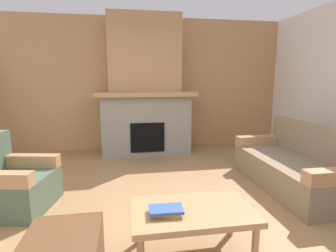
% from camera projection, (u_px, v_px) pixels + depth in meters
% --- Properties ---
extents(ground, '(9.00, 9.00, 0.00)m').
position_uv_depth(ground, '(166.00, 216.00, 2.87)').
color(ground, '#9E754C').
extents(wall_back_wood_panel, '(6.00, 0.12, 2.70)m').
position_uv_depth(wall_back_wood_panel, '(144.00, 85.00, 5.54)').
color(wall_back_wood_panel, tan).
rests_on(wall_back_wood_panel, ground).
extents(fireplace, '(1.90, 0.82, 2.70)m').
position_uv_depth(fireplace, '(145.00, 95.00, 5.21)').
color(fireplace, gray).
rests_on(fireplace, ground).
extents(couch, '(0.85, 1.81, 0.85)m').
position_uv_depth(couch, '(295.00, 167.00, 3.59)').
color(couch, '#847056').
rests_on(couch, ground).
extents(armchair, '(0.89, 0.89, 0.85)m').
position_uv_depth(armchair, '(11.00, 184.00, 2.99)').
color(armchair, '#4C604C').
rests_on(armchair, ground).
extents(coffee_table, '(1.00, 0.60, 0.43)m').
position_uv_depth(coffee_table, '(192.00, 215.00, 2.16)').
color(coffee_table, tan).
rests_on(coffee_table, ground).
extents(book_stack_near_edge, '(0.27, 0.22, 0.05)m').
position_uv_depth(book_stack_near_edge, '(166.00, 210.00, 2.07)').
color(book_stack_near_edge, gold).
rests_on(book_stack_near_edge, coffee_table).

